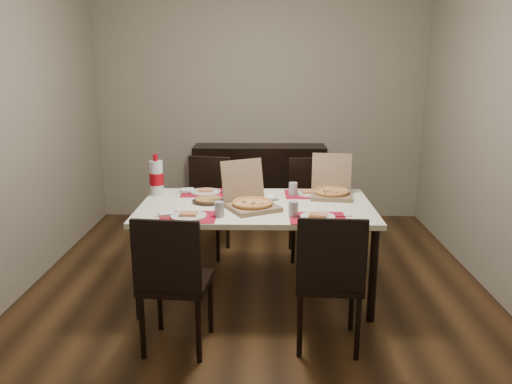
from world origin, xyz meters
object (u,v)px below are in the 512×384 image
dip_bowl (270,198)px  chair_near_left (173,278)px  pizza_box_center (250,201)px  chair_far_right (311,203)px  sideboard (260,184)px  chair_near_right (329,276)px  soda_bottle (156,178)px  chair_far_left (207,201)px  dining_table (256,213)px

dip_bowl → chair_near_left: bearing=-121.7°
pizza_box_center → chair_far_right: bearing=60.8°
sideboard → chair_near_right: 2.76m
chair_near_right → chair_far_right: (0.03, 1.70, 0.00)m
sideboard → soda_bottle: bearing=-117.0°
chair_far_right → pizza_box_center: bearing=-119.2°
chair_far_left → chair_near_right: bearing=-60.8°
chair_far_left → chair_far_right: (1.01, -0.05, 0.00)m
chair_near_right → soda_bottle: bearing=140.5°
sideboard → chair_far_left: size_ratio=1.61×
chair_near_left → chair_far_left: bearing=89.8°
chair_near_right → soda_bottle: size_ratio=2.70×
sideboard → pizza_box_center: bearing=-91.3°
dining_table → chair_near_right: (0.48, -0.81, -0.17)m
sideboard → chair_near_left: (-0.51, -2.76, 0.06)m
chair_far_right → pizza_box_center: (-0.55, -0.98, 0.29)m
chair_far_right → soda_bottle: bearing=-155.3°
dining_table → soda_bottle: bearing=162.0°
sideboard → chair_near_left: 2.81m
chair_far_right → chair_far_left: bearing=177.0°
sideboard → chair_near_right: size_ratio=1.61×
chair_near_left → chair_far_left: same height
chair_far_right → dip_bowl: size_ratio=7.01×
dining_table → chair_near_right: size_ratio=1.94×
chair_near_right → chair_near_left: bearing=-177.5°
chair_far_right → pizza_box_center: size_ratio=1.87×
sideboard → chair_far_right: chair_far_right is taller
dining_table → dip_bowl: (0.11, 0.14, 0.08)m
dip_bowl → soda_bottle: size_ratio=0.38×
pizza_box_center → dip_bowl: (0.15, 0.24, -0.04)m
sideboard → dip_bowl: sideboard is taller
soda_bottle → chair_far_right: bearing=24.7°
dip_bowl → pizza_box_center: bearing=-121.6°
pizza_box_center → chair_near_right: bearing=-53.9°
chair_near_right → chair_far_left: 2.00m
chair_far_right → dip_bowl: (-0.40, -0.74, 0.25)m
chair_near_right → pizza_box_center: pizza_box_center is taller
soda_bottle → dining_table: bearing=-18.0°
chair_near_left → pizza_box_center: (0.47, 0.75, 0.29)m
dining_table → chair_near_right: 0.96m
chair_near_right → dining_table: bearing=120.6°
sideboard → dip_bowl: (0.10, -1.76, 0.32)m
dining_table → pizza_box_center: 0.16m
sideboard → chair_far_left: bearing=-117.5°
dip_bowl → soda_bottle: soda_bottle is taller
chair_near_right → soda_bottle: soda_bottle is taller
dining_table → chair_far_left: size_ratio=1.94×
chair_near_left → chair_near_right: bearing=2.5°
sideboard → chair_near_right: chair_near_right is taller
chair_near_right → chair_far_right: 1.70m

